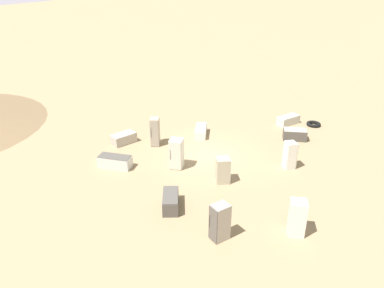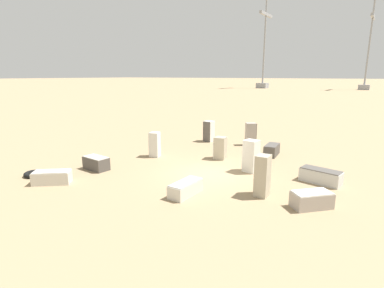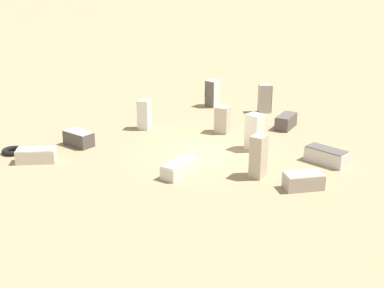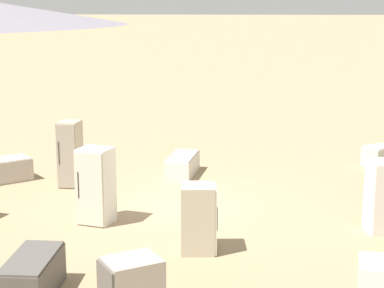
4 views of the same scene
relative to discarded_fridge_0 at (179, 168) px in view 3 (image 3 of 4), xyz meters
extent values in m
plane|color=#9E8460|center=(3.04, 0.57, -0.30)|extent=(1000.00, 1000.00, 0.00)
cube|color=beige|center=(0.00, 0.00, -0.02)|extent=(1.79, 0.76, 0.57)
cube|color=#BCB7AD|center=(0.00, 0.00, 0.29)|extent=(1.72, 0.73, 0.04)
cube|color=#B2A88E|center=(6.06, 1.45, 0.40)|extent=(0.83, 0.80, 1.41)
cube|color=silver|center=(6.00, 1.80, 0.40)|extent=(0.68, 0.16, 1.36)
cylinder|color=#2D2D2D|center=(6.24, 1.87, 0.47)|extent=(0.02, 0.02, 0.49)
cube|color=silver|center=(4.65, -1.17, 0.58)|extent=(0.78, 0.83, 1.77)
cube|color=beige|center=(5.00, -1.23, 0.58)|extent=(0.16, 0.69, 1.70)
cylinder|color=#2D2D2D|center=(4.98, -1.49, 0.67)|extent=(0.02, 0.02, 0.62)
cube|color=beige|center=(-2.40, 6.29, 0.00)|extent=(1.67, 1.83, 0.61)
cube|color=beige|center=(-2.40, 6.29, 0.32)|extent=(1.60, 1.75, 0.04)
cube|color=#4C4742|center=(8.65, -1.03, 0.04)|extent=(1.71, 0.90, 0.69)
cube|color=#56514C|center=(8.65, -1.03, 0.41)|extent=(1.64, 0.86, 0.04)
cube|color=#4C4742|center=(0.30, 6.30, 0.05)|extent=(0.89, 1.56, 0.70)
cube|color=beige|center=(0.30, 6.30, 0.42)|extent=(0.85, 1.50, 0.04)
cube|color=silver|center=(10.17, 4.63, 0.52)|extent=(0.72, 0.73, 1.65)
cube|color=#56514C|center=(9.81, 4.65, 0.52)|extent=(0.08, 0.66, 1.58)
cylinder|color=#2D2D2D|center=(9.80, 4.89, 0.60)|extent=(0.02, 0.02, 0.58)
cube|color=#A89E93|center=(1.64, -4.99, 0.01)|extent=(1.67, 1.66, 0.63)
cube|color=silver|center=(1.64, -4.99, 0.34)|extent=(1.60, 1.59, 0.04)
cube|color=silver|center=(4.24, 5.27, 0.50)|extent=(0.77, 0.73, 1.61)
cube|color=silver|center=(4.14, 5.56, 0.50)|extent=(0.58, 0.22, 1.54)
cylinder|color=#2D2D2D|center=(4.34, 5.66, 0.58)|extent=(0.02, 0.02, 0.56)
cube|color=#A89E93|center=(10.74, 1.33, 0.54)|extent=(0.90, 0.92, 1.69)
cube|color=#56514C|center=(10.97, 1.04, 0.54)|extent=(0.47, 0.38, 1.62)
cylinder|color=#2D2D2D|center=(10.82, 0.89, 0.63)|extent=(0.02, 0.02, 0.59)
cube|color=#B2A88E|center=(1.72, -2.88, 0.62)|extent=(0.70, 0.57, 1.85)
cube|color=gray|center=(2.09, -2.87, 0.62)|extent=(0.05, 0.53, 1.77)
cylinder|color=#2D2D2D|center=(2.12, -3.06, 0.71)|extent=(0.02, 0.02, 0.65)
cube|color=silver|center=(4.86, -4.74, 0.02)|extent=(1.12, 2.02, 0.65)
cube|color=#56514C|center=(4.86, -4.74, 0.37)|extent=(1.07, 1.94, 0.04)
torus|color=black|center=(-2.26, 8.13, -0.19)|extent=(1.02, 1.02, 0.23)
camera|label=1|loc=(23.53, 1.05, 10.28)|focal=35.00mm
camera|label=2|loc=(-10.34, -7.03, 4.90)|focal=28.00mm
camera|label=3|loc=(-17.30, -12.28, 8.69)|focal=50.00mm
camera|label=4|loc=(18.40, 3.45, 4.61)|focal=60.00mm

